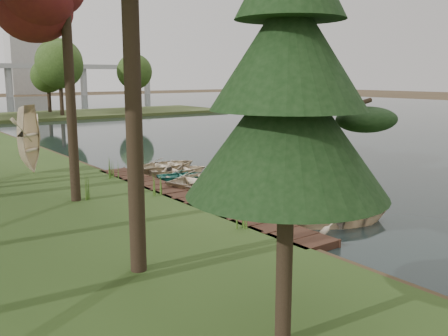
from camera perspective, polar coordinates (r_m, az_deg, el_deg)
ground at (r=23.06m, az=-0.82°, el=-3.39°), size 300.00×300.00×0.00m
water at (r=57.81m, az=11.89°, el=4.82°), size 130.00×200.00×0.05m
boardwalk at (r=22.16m, az=-4.19°, el=-3.60°), size 1.60×16.00×0.30m
peninsula at (r=71.56m, az=-19.41°, el=5.67°), size 50.00×14.00×0.45m
far_trees at (r=70.45m, az=-22.35°, el=10.47°), size 45.60×5.60×8.80m
building_a at (r=163.97m, az=-21.72°, el=11.00°), size 10.00×8.00×18.00m
rowboat_0 at (r=19.32m, az=13.12°, el=-5.02°), size 4.75×4.19×0.82m
rowboat_1 at (r=20.06m, az=9.22°, el=-4.59°), size 3.54×2.98×0.62m
rowboat_2 at (r=21.24m, az=7.25°, el=-3.67°), size 3.44×2.76×0.63m
rowboat_3 at (r=21.86m, az=4.18°, el=-3.12°), size 3.46×2.55×0.69m
rowboat_4 at (r=22.91m, az=1.53°, el=-2.53°), size 3.73×3.23×0.65m
rowboat_5 at (r=24.28m, az=-0.49°, el=-1.64°), size 4.03×3.15×0.76m
rowboat_6 at (r=25.27m, az=-2.59°, el=-1.08°), size 4.63×3.83×0.83m
rowboat_7 at (r=26.56m, az=-4.45°, el=-0.77°), size 3.53×3.03×0.62m
rowboat_8 at (r=28.18m, az=-5.23°, el=-0.05°), size 3.77×3.02×0.69m
rowboat_9 at (r=29.28m, az=-6.58°, el=0.44°), size 4.09×3.06×0.81m
stored_rowboat at (r=29.06m, az=-21.10°, el=0.18°), size 4.50×4.50×0.77m
tree_2 at (r=21.80m, az=-17.71°, el=17.72°), size 3.68×3.68×9.85m
pine_tree at (r=9.24m, az=7.38°, el=9.29°), size 3.80×3.80×8.12m
reeds_0 at (r=17.33m, az=2.19°, el=-5.13°), size 0.60×0.60×1.14m
reeds_1 at (r=22.38m, az=-7.77°, el=-1.89°), size 0.60×0.60×0.95m
reeds_2 at (r=22.13m, az=-15.71°, el=-2.24°), size 0.60×0.60×1.01m
reeds_3 at (r=26.45m, az=-12.64°, el=0.03°), size 0.60×0.60×1.08m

